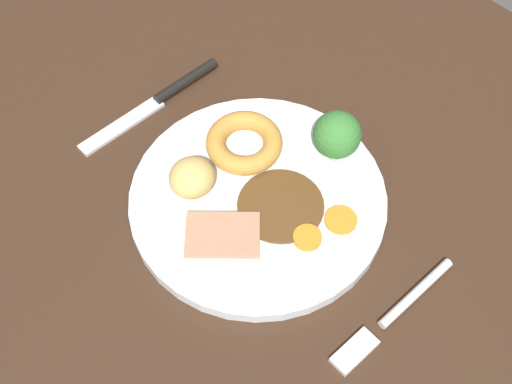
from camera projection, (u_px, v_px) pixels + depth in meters
The scene contains 11 objects.
dining_table at pixel (274, 228), 70.61cm from camera, with size 120.00×84.00×3.60cm, color #382316.
dinner_plate at pixel (256, 201), 69.40cm from camera, with size 25.65×25.65×1.40cm, color white.
gravy_pool at pixel (284, 208), 67.94cm from camera, with size 8.57×8.57×0.30cm, color #563819.
meat_slice_main at pixel (223, 235), 66.00cm from camera, with size 7.06×4.71×0.80cm, color tan.
yorkshire_pudding at pixel (244, 143), 71.35cm from camera, with size 7.94×7.94×2.03cm, color #C68938.
roast_potato_left at pixel (192, 178), 67.85cm from camera, with size 4.62×4.43×3.79cm, color #D8B260.
carrot_coin_front at pixel (309, 236), 66.02cm from camera, with size 2.76×2.76×0.60cm, color orange.
carrot_coin_back at pixel (341, 220), 67.15cm from camera, with size 3.17×3.17×0.41cm, color orange.
broccoli_floret at pixel (337, 135), 68.98cm from camera, with size 4.88×4.88×5.82cm.
fork at pixel (391, 316), 62.91cm from camera, with size 2.10×15.28×0.90cm.
knife at pixel (163, 97), 77.36cm from camera, with size 1.91×18.53×1.20cm.
Camera 1 is at (-24.83, 26.25, 62.60)cm, focal length 48.85 mm.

